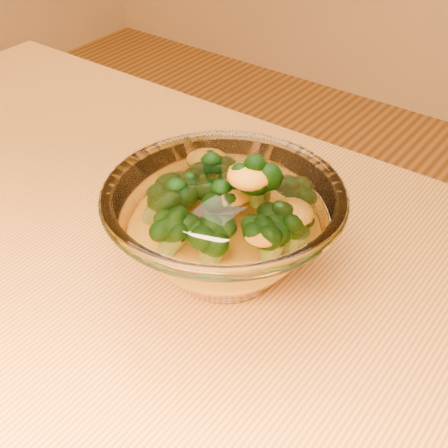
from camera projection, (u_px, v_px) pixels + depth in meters
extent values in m
cube|color=#CA863C|center=(120.00, 357.00, 0.54)|extent=(1.20, 0.80, 0.04)
cylinder|color=brown|center=(63.00, 249.00, 1.24)|extent=(0.06, 0.06, 0.71)
ellipsoid|color=white|center=(224.00, 263.00, 0.60)|extent=(0.10, 0.10, 0.02)
torus|color=white|center=(224.00, 195.00, 0.55)|extent=(0.22, 0.22, 0.01)
ellipsoid|color=orange|center=(224.00, 245.00, 0.58)|extent=(0.13, 0.13, 0.04)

